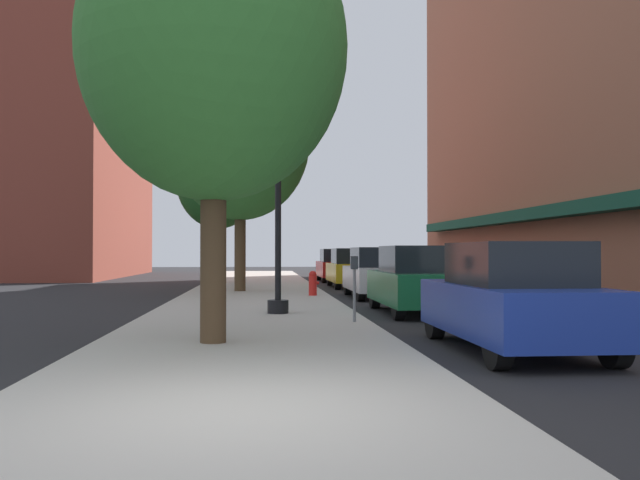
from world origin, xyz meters
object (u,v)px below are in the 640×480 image
object	(u,v)px
car_green	(417,281)
fire_hydrant	(313,283)
parking_meter_near	(354,280)
car_white	(377,273)
tree_near	(240,140)
tree_mid	(218,181)
tree_far	(214,49)
car_blue	(512,298)
car_red	(337,266)
car_yellow	(352,268)
lamppost	(278,178)

from	to	relation	value
car_green	fire_hydrant	bearing A→B (deg)	113.51
parking_meter_near	car_white	size ratio (longest dim) A/B	0.30
tree_near	car_white	distance (m)	6.94
tree_mid	car_white	xyz separation A→B (m)	(5.76, -8.79, -3.88)
tree_near	fire_hydrant	bearing A→B (deg)	-49.06
tree_far	fire_hydrant	bearing A→B (deg)	78.03
car_blue	car_red	xyz separation A→B (m)	(0.00, 24.53, 0.00)
tree_mid	car_yellow	world-z (taller)	tree_mid
tree_near	lamppost	bearing A→B (deg)	-82.75
car_yellow	car_red	xyz separation A→B (m)	(0.00, 5.81, 0.00)
car_blue	car_red	size ratio (longest dim) A/B	1.00
car_blue	car_green	bearing A→B (deg)	91.48
lamppost	tree_near	distance (m)	9.37
tree_far	car_green	xyz separation A→B (m)	(4.54, 5.87, -3.86)
lamppost	car_green	size ratio (longest dim) A/B	1.37
tree_near	car_blue	distance (m)	15.91
lamppost	tree_near	world-z (taller)	tree_near
car_green	car_yellow	distance (m)	12.30
tree_far	tree_near	bearing A→B (deg)	90.14
lamppost	car_yellow	bearing A→B (deg)	75.49
car_white	car_red	distance (m)	12.33
car_blue	car_red	world-z (taller)	same
parking_meter_near	tree_mid	bearing A→B (deg)	102.24
fire_hydrant	tree_mid	distance (m)	10.77
tree_far	parking_meter_near	bearing A→B (deg)	48.19
tree_near	car_red	world-z (taller)	tree_near
tree_far	car_blue	bearing A→B (deg)	-7.01
tree_mid	car_red	world-z (taller)	tree_mid
tree_far	car_yellow	size ratio (longest dim) A/B	1.62
tree_mid	car_green	size ratio (longest dim) A/B	1.57
parking_meter_near	car_yellow	distance (m)	15.40
car_red	tree_mid	bearing A→B (deg)	-149.16
car_white	car_red	world-z (taller)	same
parking_meter_near	car_red	xyz separation A→B (m)	(1.95, 21.08, -0.14)
tree_far	car_white	xyz separation A→B (m)	(4.54, 11.64, -3.86)
lamppost	fire_hydrant	xyz separation A→B (m)	(1.26, 6.24, -2.68)
parking_meter_near	car_yellow	xyz separation A→B (m)	(1.95, 15.27, -0.14)
parking_meter_near	tree_far	xyz separation A→B (m)	(-2.59, -2.89, 3.72)
tree_mid	car_green	bearing A→B (deg)	-68.44
tree_near	tree_far	world-z (taller)	tree_near
fire_hydrant	car_green	size ratio (longest dim) A/B	0.18
tree_far	car_blue	xyz separation A→B (m)	(4.54, -0.56, -3.86)
tree_mid	tree_far	world-z (taller)	tree_far
car_blue	car_red	distance (m)	24.53
car_white	car_yellow	bearing A→B (deg)	89.76
tree_far	car_white	world-z (taller)	tree_far
lamppost	tree_mid	size ratio (longest dim) A/B	0.87
lamppost	car_blue	size ratio (longest dim) A/B	1.37
fire_hydrant	car_green	distance (m)	5.74
car_blue	tree_near	bearing A→B (deg)	108.97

